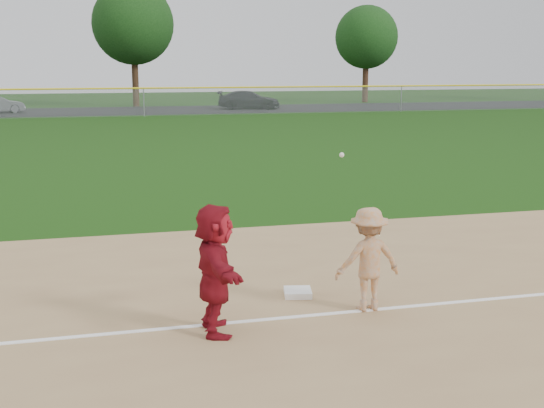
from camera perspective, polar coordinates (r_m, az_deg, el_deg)
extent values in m
plane|color=#153C0B|center=(11.26, 1.85, -8.01)|extent=(160.00, 160.00, 0.00)
cube|color=white|center=(10.53, 3.04, -9.31)|extent=(60.00, 0.10, 0.01)
cube|color=black|center=(56.40, -11.00, 7.68)|extent=(120.00, 10.00, 0.01)
cube|color=white|center=(11.39, 2.17, -7.41)|extent=(0.53, 0.53, 0.10)
imported|color=maroon|center=(9.65, -4.79, -5.45)|extent=(0.62, 1.76, 1.88)
imported|color=black|center=(57.22, -1.95, 8.70)|extent=(5.49, 3.20, 1.49)
imported|color=#A1A1A3|center=(10.65, 8.06, -4.59)|extent=(1.07, 0.64, 1.62)
sphere|color=white|center=(10.46, 5.86, 4.11)|extent=(0.08, 0.08, 0.08)
plane|color=#999EA0|center=(50.36, -10.67, 8.37)|extent=(110.00, 0.00, 110.00)
cylinder|color=yellow|center=(50.31, -10.72, 9.50)|extent=(110.00, 0.12, 0.12)
cylinder|color=gray|center=(50.36, -10.67, 8.37)|extent=(0.08, 0.08, 2.00)
cylinder|color=gray|center=(55.24, 10.76, 8.65)|extent=(0.08, 0.08, 2.00)
cylinder|color=#311F12|center=(61.79, -11.35, 9.91)|extent=(0.56, 0.56, 4.10)
sphere|color=#12330F|center=(61.85, -11.55, 14.57)|extent=(7.00, 7.00, 7.00)
cylinder|color=#372014|center=(67.76, 7.81, 9.97)|extent=(0.56, 0.56, 3.64)
sphere|color=#123710|center=(67.77, 7.91, 13.67)|extent=(6.00, 6.00, 6.00)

